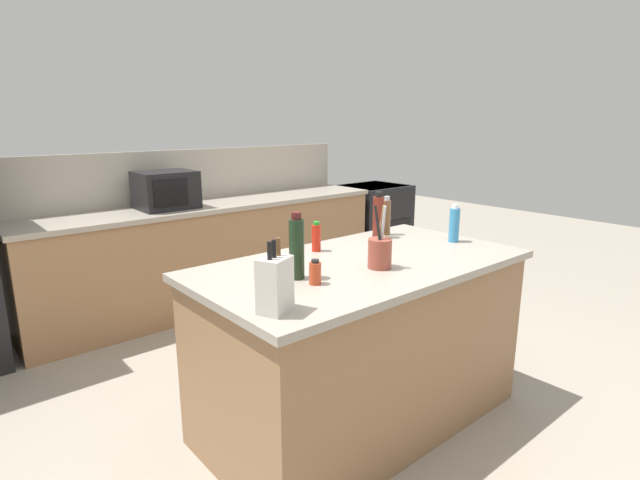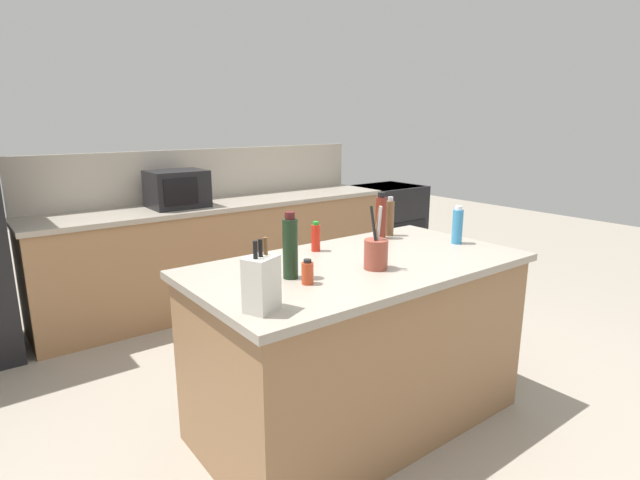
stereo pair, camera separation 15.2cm
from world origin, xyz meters
name	(u,v)px [view 2 (the right image)]	position (x,y,z in m)	size (l,w,h in m)	color
ground_plane	(357,419)	(0.00, 0.00, 0.00)	(14.00, 14.00, 0.00)	gray
back_counter_run	(225,252)	(0.30, 2.20, 0.47)	(3.32, 0.66, 0.94)	#936B47
wall_backsplash	(206,174)	(0.30, 2.52, 1.17)	(3.28, 0.03, 0.46)	#B2A899
kitchen_island	(359,343)	(0.00, 0.00, 0.47)	(1.80, 0.96, 0.94)	#936B47
range_oven	(386,224)	(2.38, 2.20, 0.47)	(0.76, 0.65, 0.92)	black
microwave	(177,189)	(-0.12, 2.20, 1.10)	(0.46, 0.39, 0.31)	black
knife_block	(261,283)	(-0.77, -0.28, 1.05)	(0.16, 0.14, 0.29)	beige
utensil_crock	(376,253)	(-0.02, -0.14, 1.02)	(0.12, 0.12, 0.32)	brown
dish_soap_bottle	(457,226)	(0.73, -0.06, 1.05)	(0.06, 0.06, 0.23)	#3384BC
vinegar_bottle	(381,217)	(0.45, 0.32, 1.08)	(0.07, 0.07, 0.29)	maroon
spice_jar_paprika	(308,273)	(-0.43, -0.13, 0.99)	(0.06, 0.06, 0.12)	#B73D1E
pepper_grinder	(390,217)	(0.55, 0.34, 1.06)	(0.05, 0.05, 0.25)	brown
wine_bottle	(290,247)	(-0.45, -0.01, 1.09)	(0.07, 0.07, 0.32)	black
hot_sauce_bottle	(316,237)	(-0.05, 0.32, 1.02)	(0.05, 0.05, 0.17)	red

